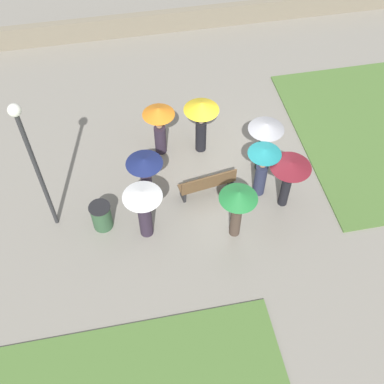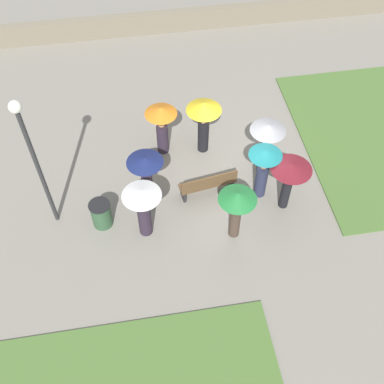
{
  "view_description": "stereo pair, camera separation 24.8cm",
  "coord_description": "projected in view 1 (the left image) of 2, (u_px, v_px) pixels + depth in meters",
  "views": [
    {
      "loc": [
        3.38,
        9.61,
        11.74
      ],
      "look_at": [
        1.73,
        1.16,
        0.88
      ],
      "focal_mm": 45.0,
      "sensor_mm": 36.0,
      "label": 1
    },
    {
      "loc": [
        3.14,
        9.66,
        11.74
      ],
      "look_at": [
        1.73,
        1.16,
        0.88
      ],
      "focal_mm": 45.0,
      "sensor_mm": 36.0,
      "label": 2
    }
  ],
  "objects": [
    {
      "name": "crowd_person_teal",
      "position": [
        263.0,
        165.0,
        14.01
      ],
      "size": [
        0.97,
        0.97,
        1.92
      ],
      "rotation": [
        0.0,
        0.0,
        0.44
      ],
      "color": "#282D47",
      "rests_on": "ground_plane"
    },
    {
      "name": "crowd_person_orange",
      "position": [
        159.0,
        122.0,
        15.07
      ],
      "size": [
        1.02,
        1.02,
        1.87
      ],
      "rotation": [
        0.0,
        0.0,
        4.44
      ],
      "color": "#2D2333",
      "rests_on": "ground_plane"
    },
    {
      "name": "crowd_person_maroon",
      "position": [
        289.0,
        172.0,
        13.59
      ],
      "size": [
        1.18,
        1.18,
        1.85
      ],
      "rotation": [
        0.0,
        0.0,
        1.97
      ],
      "color": "black",
      "rests_on": "ground_plane"
    },
    {
      "name": "crowd_person_yellow",
      "position": [
        201.0,
        116.0,
        14.98
      ],
      "size": [
        1.11,
        1.11,
        2.01
      ],
      "rotation": [
        0.0,
        0.0,
        1.5
      ],
      "color": "black",
      "rests_on": "ground_plane"
    },
    {
      "name": "crowd_person_white",
      "position": [
        144.0,
        206.0,
        13.04
      ],
      "size": [
        1.09,
        1.09,
        1.89
      ],
      "rotation": [
        0.0,
        0.0,
        5.3
      ],
      "color": "#2D2333",
      "rests_on": "ground_plane"
    },
    {
      "name": "park_bench",
      "position": [
        208.0,
        183.0,
        14.59
      ],
      "size": [
        1.8,
        0.68,
        0.9
      ],
      "rotation": [
        0.0,
        0.0,
        0.15
      ],
      "color": "brown",
      "rests_on": "ground_plane"
    },
    {
      "name": "trash_bin",
      "position": [
        102.0,
        216.0,
        13.85
      ],
      "size": [
        0.62,
        0.62,
        0.9
      ],
      "color": "#335638",
      "rests_on": "ground_plane"
    },
    {
      "name": "parapet_wall",
      "position": [
        189.0,
        19.0,
        20.19
      ],
      "size": [
        45.0,
        0.35,
        0.9
      ],
      "color": "gray",
      "rests_on": "ground_plane"
    },
    {
      "name": "crowd_person_green",
      "position": [
        238.0,
        203.0,
        12.92
      ],
      "size": [
        1.06,
        1.06,
        1.89
      ],
      "rotation": [
        0.0,
        0.0,
        4.55
      ],
      "color": "#47382D",
      "rests_on": "ground_plane"
    },
    {
      "name": "crowd_person_grey",
      "position": [
        265.0,
        137.0,
        14.53
      ],
      "size": [
        1.08,
        1.08,
        1.94
      ],
      "rotation": [
        0.0,
        0.0,
        4.94
      ],
      "color": "#1E3328",
      "rests_on": "ground_plane"
    },
    {
      "name": "lamp_post",
      "position": [
        32.0,
        155.0,
        12.0
      ],
      "size": [
        0.32,
        0.32,
        4.56
      ],
      "color": "#2D2D30",
      "rests_on": "ground_plane"
    },
    {
      "name": "ground_plane",
      "position": [
        238.0,
        173.0,
        15.46
      ],
      "size": [
        90.0,
        90.0,
        0.0
      ],
      "primitive_type": "plane",
      "color": "gray"
    },
    {
      "name": "crowd_person_navy",
      "position": [
        145.0,
        171.0,
        13.84
      ],
      "size": [
        1.07,
        1.07,
        1.78
      ],
      "rotation": [
        0.0,
        0.0,
        1.08
      ],
      "color": "#2D2333",
      "rests_on": "ground_plane"
    }
  ]
}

